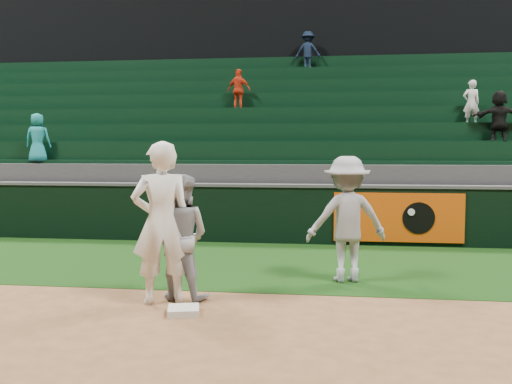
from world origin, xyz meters
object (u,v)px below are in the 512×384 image
at_px(first_baseman, 161,223).
at_px(baserunner, 180,237).
at_px(first_base, 183,311).
at_px(base_coach, 347,219).

relative_size(first_baseman, baserunner, 1.26).
distance_m(first_base, first_baseman, 1.17).
height_order(first_base, baserunner, baserunner).
distance_m(first_baseman, base_coach, 2.84).
bearing_deg(first_base, first_baseman, 131.95).
bearing_deg(first_baseman, base_coach, -167.99).
relative_size(first_base, baserunner, 0.22).
xyz_separation_m(first_base, baserunner, (-0.23, 0.71, 0.79)).
bearing_deg(base_coach, first_base, 30.84).
xyz_separation_m(first_baseman, baserunner, (0.17, 0.27, -0.21)).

